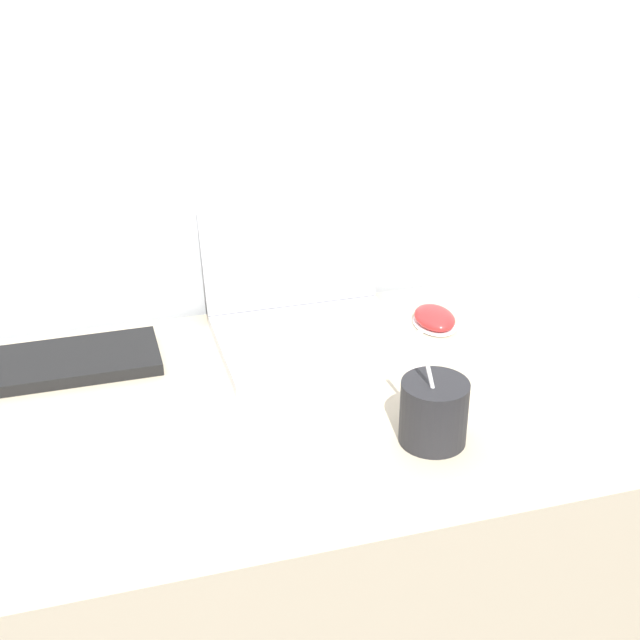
{
  "coord_description": "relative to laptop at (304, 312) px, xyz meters",
  "views": [
    {
      "loc": [
        -0.27,
        -0.78,
        1.46
      ],
      "look_at": [
        0.08,
        0.45,
        0.8
      ],
      "focal_mm": 50.0,
      "sensor_mm": 36.0,
      "label": 1
    }
  ],
  "objects": [
    {
      "name": "laptop",
      "position": [
        0.0,
        0.0,
        0.0
      ],
      "size": [
        0.31,
        0.32,
        0.2
      ],
      "color": "silver",
      "rests_on": "desk"
    },
    {
      "name": "drink_cup",
      "position": [
        0.09,
        -0.37,
        0.01
      ],
      "size": [
        0.1,
        0.1,
        0.17
      ],
      "color": "#232326",
      "rests_on": "desk"
    },
    {
      "name": "desk",
      "position": [
        -0.08,
        -0.21,
        -0.41
      ],
      "size": [
        1.46,
        0.67,
        0.73
      ],
      "color": "beige",
      "rests_on": "ground_plane"
    },
    {
      "name": "computer_mouse",
      "position": [
        0.23,
        -0.04,
        -0.03
      ],
      "size": [
        0.07,
        0.1,
        0.03
      ],
      "color": "white",
      "rests_on": "desk"
    },
    {
      "name": "external_keyboard",
      "position": [
        -0.46,
        -0.01,
        -0.03
      ],
      "size": [
        0.4,
        0.14,
        0.02
      ],
      "color": "black",
      "rests_on": "desk"
    },
    {
      "name": "wall_back",
      "position": [
        -0.08,
        0.16,
        0.48
      ],
      "size": [
        7.0,
        0.04,
        2.5
      ],
      "color": "silver",
      "rests_on": "ground_plane"
    }
  ]
}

